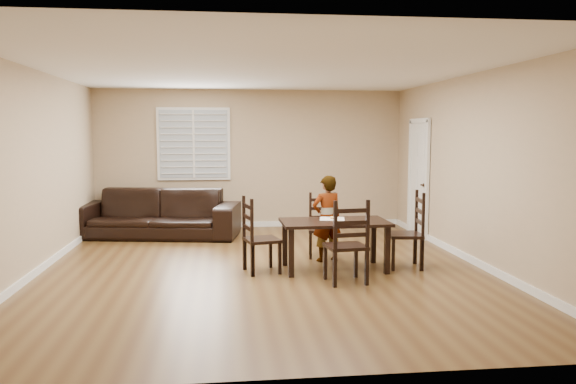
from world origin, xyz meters
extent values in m
plane|color=brown|center=(0.00, 0.00, 0.00)|extent=(7.00, 7.00, 0.00)
cube|color=tan|center=(0.00, 3.50, 1.35)|extent=(6.00, 0.04, 2.70)
cube|color=tan|center=(0.00, -3.50, 1.35)|extent=(6.00, 0.04, 2.70)
cube|color=tan|center=(-3.00, 0.00, 1.35)|extent=(0.04, 7.00, 2.70)
cube|color=tan|center=(3.00, 0.00, 1.35)|extent=(0.04, 7.00, 2.70)
cube|color=white|center=(0.00, 0.00, 2.70)|extent=(6.00, 7.00, 0.04)
cube|color=white|center=(-1.10, 3.45, 1.65)|extent=(1.40, 0.08, 1.40)
cube|color=white|center=(2.97, 2.20, 1.02)|extent=(0.06, 0.94, 2.05)
cylinder|color=#332114|center=(2.94, 1.90, 0.95)|extent=(0.06, 0.06, 0.02)
cube|color=white|center=(0.00, 3.48, 0.05)|extent=(6.00, 0.03, 0.10)
cube|color=white|center=(-2.98, 0.00, 0.05)|extent=(0.03, 7.00, 0.10)
cube|color=white|center=(2.98, 0.00, 0.05)|extent=(0.03, 7.00, 0.10)
cube|color=black|center=(0.96, -0.16, 0.65)|extent=(1.46, 0.84, 0.04)
cube|color=black|center=(0.32, -0.50, 0.32)|extent=(0.07, 0.07, 0.63)
cube|color=black|center=(1.60, -0.48, 0.32)|extent=(0.07, 0.07, 0.63)
cube|color=black|center=(0.31, 0.15, 0.32)|extent=(0.07, 0.07, 0.63)
cube|color=black|center=(1.59, 0.17, 0.32)|extent=(0.07, 0.07, 0.63)
cube|color=black|center=(0.94, 0.65, 0.41)|extent=(0.48, 0.46, 0.04)
cube|color=black|center=(0.97, 0.83, 0.48)|extent=(0.43, 0.10, 0.96)
cube|color=black|center=(0.73, 0.50, 0.20)|extent=(0.04, 0.04, 0.39)
cube|color=black|center=(1.10, 0.45, 0.20)|extent=(0.04, 0.04, 0.39)
cube|color=black|center=(0.78, 0.84, 0.20)|extent=(0.04, 0.04, 0.39)
cube|color=black|center=(1.15, 0.79, 0.20)|extent=(0.04, 0.04, 0.39)
cube|color=black|center=(0.97, -0.82, 0.45)|extent=(0.53, 0.50, 0.04)
cube|color=black|center=(0.99, -1.02, 0.53)|extent=(0.48, 0.10, 1.06)
cube|color=black|center=(1.15, -0.61, 0.22)|extent=(0.05, 0.05, 0.43)
cube|color=black|center=(0.74, -0.66, 0.22)|extent=(0.05, 0.05, 0.43)
cube|color=black|center=(1.20, -0.98, 0.22)|extent=(0.05, 0.05, 0.43)
cube|color=black|center=(0.79, -1.03, 0.22)|extent=(0.05, 0.05, 0.43)
cube|color=black|center=(-0.03, -0.18, 0.44)|extent=(0.52, 0.54, 0.04)
cube|color=black|center=(-0.22, -0.22, 0.51)|extent=(0.14, 0.46, 1.02)
cube|color=black|center=(0.19, -0.33, 0.21)|extent=(0.05, 0.05, 0.42)
cube|color=black|center=(0.10, 0.05, 0.21)|extent=(0.05, 0.05, 0.42)
cube|color=black|center=(-0.17, -0.42, 0.21)|extent=(0.05, 0.05, 0.42)
cube|color=black|center=(-0.26, -0.03, 0.21)|extent=(0.05, 0.05, 0.42)
cube|color=black|center=(1.95, -0.14, 0.46)|extent=(0.50, 0.53, 0.04)
cube|color=black|center=(2.15, -0.17, 0.53)|extent=(0.10, 0.48, 1.06)
cube|color=black|center=(1.78, 0.08, 0.22)|extent=(0.05, 0.05, 0.44)
cube|color=black|center=(1.73, -0.33, 0.22)|extent=(0.05, 0.05, 0.44)
cube|color=black|center=(2.16, 0.04, 0.22)|extent=(0.05, 0.05, 0.44)
cube|color=black|center=(2.11, -0.37, 0.22)|extent=(0.05, 0.05, 0.44)
imported|color=gray|center=(0.95, 0.36, 0.63)|extent=(0.52, 0.41, 1.25)
cube|color=beige|center=(0.95, 0.00, 0.68)|extent=(0.39, 0.39, 0.00)
torus|color=gold|center=(0.97, 0.00, 0.69)|extent=(0.10, 0.10, 0.03)
torus|color=silver|center=(0.97, 0.00, 0.71)|extent=(0.09, 0.09, 0.02)
imported|color=black|center=(-1.73, 2.63, 0.42)|extent=(3.05, 1.62, 0.85)
camera|label=1|loc=(-0.53, -7.56, 1.86)|focal=35.00mm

